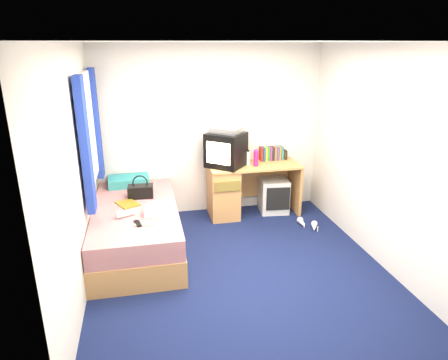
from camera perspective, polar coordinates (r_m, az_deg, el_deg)
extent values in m
plane|color=#0C1438|center=(4.60, 2.02, -12.31)|extent=(3.40, 3.40, 0.00)
plane|color=white|center=(3.93, 2.44, 19.14)|extent=(3.40, 3.40, 0.00)
plane|color=silver|center=(5.72, -1.92, 6.99)|extent=(3.20, 0.00, 3.20)
plane|color=silver|center=(2.61, 11.34, -8.56)|extent=(3.20, 0.00, 3.20)
plane|color=silver|center=(4.04, -20.38, 0.66)|extent=(0.00, 3.40, 3.40)
plane|color=silver|center=(4.74, 21.35, 3.15)|extent=(0.00, 3.40, 3.40)
cube|color=tan|center=(5.04, -12.29, -7.86)|extent=(1.00, 2.00, 0.30)
cube|color=olive|center=(4.69, -6.09, -9.51)|extent=(0.02, 0.70, 0.18)
cube|color=silver|center=(4.92, -12.50, -5.06)|extent=(0.98, 1.98, 0.24)
cube|color=#1A58AD|center=(5.62, -13.45, -0.13)|extent=(0.56, 0.38, 0.12)
cube|color=tan|center=(5.70, 4.33, 2.07)|extent=(1.30, 0.55, 0.03)
cube|color=tan|center=(5.72, -0.10, -1.80)|extent=(0.40, 0.52, 0.72)
cube|color=tan|center=(6.01, 10.03, -1.02)|extent=(0.04, 0.52, 0.72)
cube|color=tan|center=(6.08, 5.89, 0.30)|extent=(0.78, 0.03, 0.55)
cube|color=silver|center=(5.97, 7.08, -2.16)|extent=(0.44, 0.44, 0.50)
cube|color=black|center=(5.55, 0.29, 4.36)|extent=(0.65, 0.64, 0.47)
cube|color=#FFE2A1|center=(5.36, -0.83, 3.84)|extent=(0.28, 0.24, 0.29)
cube|color=#A9A9AB|center=(5.49, 0.30, 7.14)|extent=(0.48, 0.47, 0.08)
cube|color=maroon|center=(5.87, 5.29, 3.72)|extent=(0.03, 0.13, 0.20)
cube|color=navy|center=(5.88, 5.62, 3.74)|extent=(0.03, 0.13, 0.20)
cube|color=gold|center=(5.89, 5.94, 3.76)|extent=(0.03, 0.13, 0.20)
cube|color=#337F33|center=(5.90, 6.27, 3.77)|extent=(0.03, 0.13, 0.20)
cube|color=#7F337F|center=(5.92, 6.59, 3.79)|extent=(0.03, 0.13, 0.20)
cube|color=#262626|center=(5.93, 6.91, 3.80)|extent=(0.03, 0.13, 0.20)
cube|color=#B26633|center=(5.94, 7.23, 3.82)|extent=(0.03, 0.13, 0.20)
cube|color=#4C4C99|center=(5.95, 7.55, 3.84)|extent=(0.03, 0.13, 0.20)
cube|color=olive|center=(5.96, 7.87, 3.85)|extent=(0.03, 0.13, 0.20)
cube|color=#337272|center=(5.97, 8.19, 3.87)|extent=(0.03, 0.13, 0.20)
cube|color=black|center=(6.01, 8.72, 3.64)|extent=(0.03, 0.12, 0.14)
cylinder|color=#D91E6B|center=(5.60, 4.58, 3.08)|extent=(0.09, 0.09, 0.22)
cylinder|color=silver|center=(5.65, 3.47, 3.14)|extent=(0.06, 0.06, 0.20)
cube|color=black|center=(5.13, -11.82, -1.61)|extent=(0.32, 0.19, 0.16)
torus|color=black|center=(5.09, -11.91, -0.37)|extent=(0.19, 0.03, 0.19)
cube|color=silver|center=(4.60, -9.20, -4.28)|extent=(0.35, 0.32, 0.10)
cube|color=yellow|center=(4.97, -13.61, -3.31)|extent=(0.31, 0.34, 0.01)
cylinder|color=silver|center=(4.62, -13.94, -4.70)|extent=(0.21, 0.14, 0.07)
cube|color=yellow|center=(4.38, -11.30, -6.28)|extent=(0.23, 0.09, 0.01)
cube|color=black|center=(4.42, -12.21, -6.08)|extent=(0.09, 0.17, 0.02)
cube|color=silver|center=(4.84, -19.09, 6.78)|extent=(0.02, 0.90, 1.10)
cube|color=white|center=(4.76, -19.74, 13.72)|extent=(0.06, 1.06, 0.08)
cube|color=white|center=(4.99, -18.25, 0.16)|extent=(0.06, 1.06, 0.08)
cube|color=navy|center=(4.28, -19.21, 4.55)|extent=(0.08, 0.24, 1.40)
cube|color=navy|center=(5.42, -17.82, 7.58)|extent=(0.08, 0.24, 1.40)
cone|color=white|center=(5.62, 11.11, -6.07)|extent=(0.11, 0.23, 0.09)
cone|color=white|center=(5.54, 12.77, -6.58)|extent=(0.17, 0.24, 0.09)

